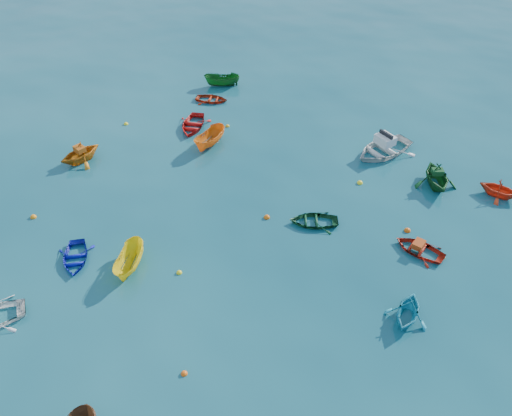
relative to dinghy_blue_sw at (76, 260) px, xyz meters
The scene contains 26 objects.
ground 6.73m from the dinghy_blue_sw, 33.01° to the left, with size 160.00×160.00×0.00m, color #0A404E.
dinghy_blue_sw is the anchor object (origin of this frame).
dinghy_orange_w 9.43m from the dinghy_blue_sw, 138.22° to the left, with size 2.44×2.83×1.49m, color orange.
sampan_yellow_mid 3.12m from the dinghy_blue_sw, 25.28° to the left, with size 1.13×3.01×1.16m, color yellow.
dinghy_green_e 13.26m from the dinghy_blue_sw, 48.15° to the left, with size 1.99×2.79×0.58m, color #0F4120.
dinghy_cyan_se 17.16m from the dinghy_blue_sw, 22.54° to the left, with size 2.11×2.45×1.29m, color teal.
dinghy_red_nw 18.54m from the dinghy_blue_sw, 106.19° to the left, with size 1.84×2.58×0.53m, color #A5270D.
sampan_orange_n 12.79m from the dinghy_blue_sw, 95.16° to the left, with size 1.21×3.21×1.24m, color orange.
dinghy_green_n 21.91m from the dinghy_blue_sw, 52.63° to the left, with size 2.63×3.06×1.61m, color #124D1C.
dinghy_red_ne 18.47m from the dinghy_blue_sw, 37.35° to the left, with size 1.93×2.70×0.56m, color #A11C0D.
dinghy_red_far 14.36m from the dinghy_blue_sw, 105.16° to the left, with size 2.34×3.27×0.68m, color red.
dinghy_orange_far 25.10m from the dinghy_blue_sw, 47.83° to the left, with size 2.05×2.38×1.25m, color red.
sampan_green_far 21.26m from the dinghy_blue_sw, 106.70° to the left, with size 1.11×2.95×1.14m, color #14561A.
motorboat_white 20.94m from the dinghy_blue_sw, 64.22° to the left, with size 3.19×4.46×1.53m, color silver.
tarp_orange_a 9.51m from the dinghy_blue_sw, 137.97° to the left, with size 0.75×0.57×0.36m, color #B75312.
tarp_green_b 21.96m from the dinghy_blue_sw, 52.88° to the left, with size 0.69×0.52×0.34m, color #11441A.
tarp_orange_b 18.40m from the dinghy_blue_sw, 37.54° to the left, with size 0.70×0.53×0.34m, color #B63E12.
buoy_or_a 4.86m from the dinghy_blue_sw, behind, with size 0.37×0.37×0.37m, color orange.
buoy_ye_a 5.70m from the dinghy_blue_sw, 26.00° to the left, with size 0.30×0.30×0.30m, color yellow.
buoy_or_b 9.37m from the dinghy_blue_sw, 10.62° to the right, with size 0.30×0.30×0.30m, color #FD5C0D.
buoy_ye_b 13.92m from the dinghy_blue_sw, 125.65° to the left, with size 0.33×0.33×0.33m, color yellow.
buoy_or_c 10.80m from the dinghy_blue_sw, 53.69° to the left, with size 0.37×0.37×0.37m, color #DF5F0C.
buoy_ye_c 17.55m from the dinghy_blue_sw, 57.80° to the left, with size 0.37×0.37×0.37m, color yellow.
buoy_or_d 18.35m from the dinghy_blue_sw, 42.42° to the left, with size 0.38×0.38×0.38m, color #E0560C.
buoy_ye_d 15.55m from the dinghy_blue_sw, 96.44° to the left, with size 0.31×0.31×0.31m, color gold.
buoy_or_e 19.60m from the dinghy_blue_sw, 35.89° to the left, with size 0.32×0.32×0.32m, color orange.
Camera 1 is at (12.85, -13.16, 19.33)m, focal length 35.00 mm.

